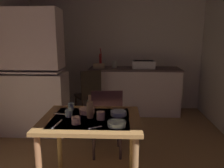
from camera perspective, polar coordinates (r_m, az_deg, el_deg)
The scene contains 22 objects.
ground_plane at distance 3.28m, azimuth -0.44°, elevation -16.17°, with size 4.84×4.84×0.00m, color olive.
wall_back at distance 4.87m, azimuth 0.97°, elevation 8.43°, with size 3.70×0.10×2.49m, color beige.
hutch_cabinet at distance 3.75m, azimuth -19.56°, elevation 1.63°, with size 1.03×0.50×1.96m.
counter_cabinet at distance 4.62m, azimuth 5.64°, elevation -1.65°, with size 1.81×0.64×0.93m.
sink_basin at distance 4.53m, azimuth 7.95°, elevation 4.98°, with size 0.44×0.34×0.15m.
hand_pump at distance 4.58m, azimuth -2.96°, elevation 6.29°, with size 0.05×0.27×0.39m.
mixing_bowl_counter at distance 4.50m, azimuth -3.37°, elevation 4.60°, with size 0.23×0.23×0.09m, color beige.
stoneware_crock at distance 4.57m, azimuth 0.60°, elevation 5.06°, with size 0.11×0.11×0.14m, color beige.
dining_table at distance 2.30m, azimuth -5.35°, elevation -11.09°, with size 0.98×0.78×0.76m.
chair_far_side at distance 2.92m, azimuth -1.34°, elevation -9.24°, with size 0.44×0.44×0.91m.
chair_by_counter at distance 4.13m, azimuth -5.87°, elevation -2.56°, with size 0.55×0.55×0.96m.
serving_bowl_wide at distance 2.05m, azimuth 1.17°, elevation -10.02°, with size 0.17×0.17×0.04m, color #ADD1C1.
soup_bowl_small at distance 2.31m, azimuth 1.63°, elevation -7.44°, with size 0.16×0.16×0.04m, color #9EB2C6.
sauce_dish at distance 2.38m, azimuth -6.39°, elevation -6.79°, with size 0.16×0.16×0.05m, color tan.
teacup_cream at distance 2.51m, azimuth -10.37°, elevation -5.61°, with size 0.06×0.06×0.08m, color #ADD1C1.
mug_tall at distance 2.19m, azimuth -2.89°, elevation -8.02°, with size 0.08×0.08×0.08m, color tan.
teacup_mint at distance 2.31m, azimuth -10.93°, elevation -7.30°, with size 0.07×0.07×0.07m, color #ADD1C1.
mug_dark at distance 2.12m, azimuth -9.11°, elevation -9.10°, with size 0.09×0.09×0.07m, color tan.
glass_bottle at distance 2.23m, azimuth -5.62°, elevation -6.33°, with size 0.06×0.06×0.23m.
table_knife at distance 2.15m, azimuth -13.76°, elevation -9.84°, with size 0.21×0.02×0.01m, color silver.
teaspoon_near_bowl at distance 2.02m, azimuth -4.34°, elevation -10.95°, with size 0.13×0.02×0.01m, color beige.
teaspoon_by_cup at distance 2.41m, azimuth -12.97°, elevation -7.43°, with size 0.15×0.02×0.01m, color beige.
Camera 1 is at (0.18, -2.88, 1.54)m, focal length 35.97 mm.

